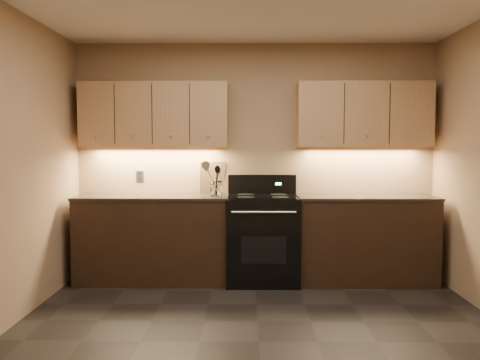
% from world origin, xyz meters
% --- Properties ---
extents(floor, '(4.00, 4.00, 0.00)m').
position_xyz_m(floor, '(0.00, 0.00, 0.00)').
color(floor, black).
rests_on(floor, ground).
extents(wall_back, '(4.00, 0.04, 2.60)m').
position_xyz_m(wall_back, '(0.00, 2.00, 1.30)').
color(wall_back, '#988059').
rests_on(wall_back, ground).
extents(counter_left, '(1.62, 0.62, 0.93)m').
position_xyz_m(counter_left, '(-1.10, 1.70, 0.47)').
color(counter_left, black).
rests_on(counter_left, ground).
extents(counter_right, '(1.46, 0.62, 0.93)m').
position_xyz_m(counter_right, '(1.18, 1.70, 0.47)').
color(counter_right, black).
rests_on(counter_right, ground).
extents(stove, '(0.76, 0.68, 1.14)m').
position_xyz_m(stove, '(0.08, 1.68, 0.48)').
color(stove, black).
rests_on(stove, ground).
extents(upper_cab_left, '(1.60, 0.30, 0.70)m').
position_xyz_m(upper_cab_left, '(-1.10, 1.85, 1.80)').
color(upper_cab_left, tan).
rests_on(upper_cab_left, wall_back).
extents(upper_cab_right, '(1.44, 0.30, 0.70)m').
position_xyz_m(upper_cab_right, '(1.18, 1.85, 1.80)').
color(upper_cab_right, tan).
rests_on(upper_cab_right, wall_back).
extents(outlet_plate, '(0.08, 0.01, 0.12)m').
position_xyz_m(outlet_plate, '(-1.30, 1.99, 1.12)').
color(outlet_plate, '#B2B5BA').
rests_on(outlet_plate, wall_back).
extents(utensil_crock, '(0.15, 0.15, 0.16)m').
position_xyz_m(utensil_crock, '(-0.42, 1.70, 1.00)').
color(utensil_crock, white).
rests_on(utensil_crock, counter_left).
extents(cutting_board, '(0.29, 0.13, 0.36)m').
position_xyz_m(cutting_board, '(-0.48, 1.97, 1.11)').
color(cutting_board, tan).
rests_on(cutting_board, counter_left).
extents(wooden_spoon, '(0.12, 0.08, 0.29)m').
position_xyz_m(wooden_spoon, '(-0.44, 1.70, 1.09)').
color(wooden_spoon, tan).
rests_on(wooden_spoon, utensil_crock).
extents(black_spoon, '(0.09, 0.18, 0.33)m').
position_xyz_m(black_spoon, '(-0.42, 1.72, 1.11)').
color(black_spoon, black).
rests_on(black_spoon, utensil_crock).
extents(steel_spatula, '(0.24, 0.12, 0.35)m').
position_xyz_m(steel_spatula, '(-0.39, 1.72, 1.12)').
color(steel_spatula, silver).
rests_on(steel_spatula, utensil_crock).
extents(steel_skimmer, '(0.23, 0.10, 0.37)m').
position_xyz_m(steel_skimmer, '(-0.39, 1.68, 1.13)').
color(steel_skimmer, silver).
rests_on(steel_skimmer, utensil_crock).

